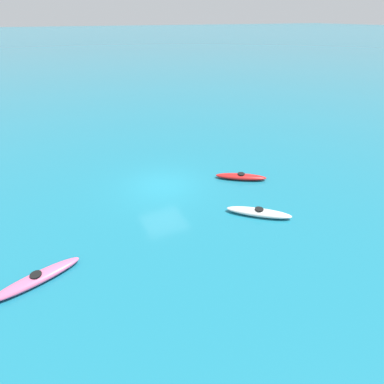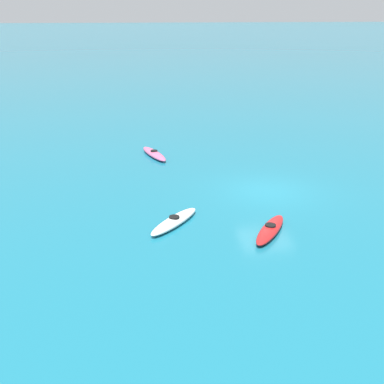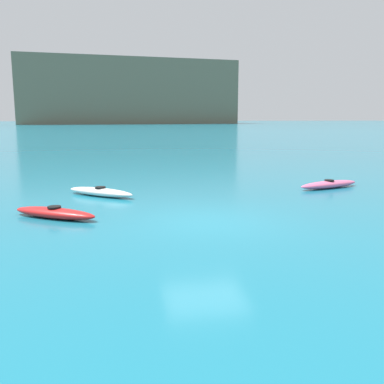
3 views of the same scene
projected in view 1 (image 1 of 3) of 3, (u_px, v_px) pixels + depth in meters
ground_plane at (162, 186)px, 17.33m from camera, size 600.00×600.00×0.00m
kayak_white at (259, 212)px, 14.71m from camera, size 2.82×2.43×0.37m
kayak_red at (241, 177)px, 17.96m from camera, size 2.83×2.10×0.37m
kayak_pink at (37, 278)px, 11.03m from camera, size 3.19×1.58×0.37m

